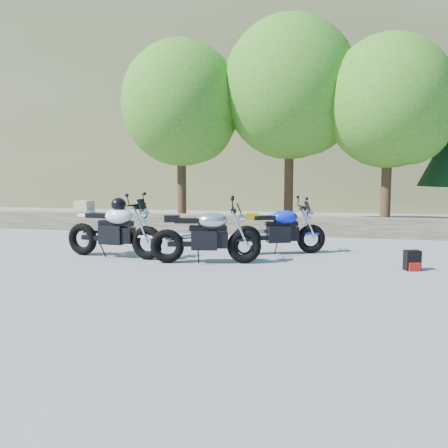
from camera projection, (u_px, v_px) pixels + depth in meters
The scene contains 10 objects.
ground at pixel (199, 275), 8.21m from camera, with size 90.00×90.00×0.00m, color gray.
stone_wall at pixel (252, 225), 13.53m from camera, with size 22.00×0.55×0.50m, color #493D31.
hillside at pixel (348, 86), 33.99m from camera, with size 80.00×30.00×15.00m, color brown.
tree_decid_left at pixel (184, 108), 15.26m from camera, with size 3.67×3.67×5.62m.
tree_decid_mid at pixel (293, 93), 14.91m from camera, with size 4.08×4.08×6.24m.
tree_decid_right at pixel (393, 106), 13.80m from camera, with size 3.54×3.54×5.41m.
silver_bike at pixel (206, 236), 9.24m from camera, with size 2.06×0.70×1.04m.
white_bike at pixel (113, 228), 9.86m from camera, with size 2.15×0.68×1.19m.
blue_bike at pixel (280, 231), 10.26m from camera, with size 1.90×0.90×0.99m.
backpack at pixel (412, 261), 8.60m from camera, with size 0.30×0.28×0.35m.
Camera 1 is at (2.11, -7.80, 1.71)m, focal length 40.00 mm.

